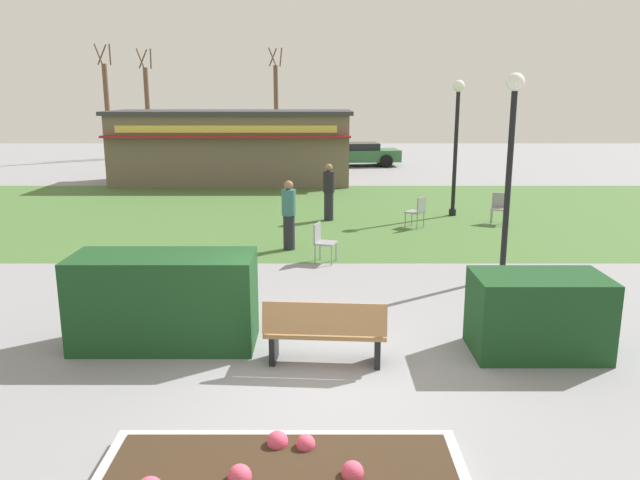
# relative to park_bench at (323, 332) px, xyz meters

# --- Properties ---
(ground_plane) EXTENTS (80.00, 80.00, 0.00)m
(ground_plane) POSITION_rel_park_bench_xyz_m (-0.05, -0.29, -0.48)
(ground_plane) COLOR gray
(lawn_patch) EXTENTS (36.00, 12.00, 0.01)m
(lawn_patch) POSITION_rel_park_bench_xyz_m (-0.05, 11.34, -0.48)
(lawn_patch) COLOR #446B33
(lawn_patch) RESTS_ON ground_plane
(park_bench) EXTENTS (1.73, 0.64, 0.95)m
(park_bench) POSITION_rel_park_bench_xyz_m (0.00, 0.00, 0.00)
(park_bench) COLOR #9E7547
(park_bench) RESTS_ON ground_plane
(hedge_left) EXTENTS (2.69, 1.10, 1.40)m
(hedge_left) POSITION_rel_park_bench_xyz_m (-2.39, 0.71, 0.22)
(hedge_left) COLOR #19421E
(hedge_left) RESTS_ON ground_plane
(hedge_right) EXTENTS (1.88, 1.10, 1.18)m
(hedge_right) POSITION_rel_park_bench_xyz_m (3.09, 0.40, 0.11)
(hedge_right) COLOR #19421E
(hedge_right) RESTS_ON ground_plane
(ornamental_grass_behind_left) EXTENTS (0.51, 0.51, 1.17)m
(ornamental_grass_behind_left) POSITION_rel_park_bench_xyz_m (-1.86, 1.51, 0.11)
(ornamental_grass_behind_left) COLOR tan
(ornamental_grass_behind_left) RESTS_ON ground_plane
(ornamental_grass_behind_right) EXTENTS (0.53, 0.53, 0.94)m
(ornamental_grass_behind_right) POSITION_rel_park_bench_xyz_m (-1.81, 2.00, -0.01)
(ornamental_grass_behind_right) COLOR tan
(ornamental_grass_behind_right) RESTS_ON ground_plane
(lamppost_mid) EXTENTS (0.36, 0.36, 4.10)m
(lamppost_mid) POSITION_rel_park_bench_xyz_m (3.69, 4.23, 2.10)
(lamppost_mid) COLOR black
(lamppost_mid) RESTS_ON ground_plane
(lamppost_far) EXTENTS (0.36, 0.36, 4.10)m
(lamppost_far) POSITION_rel_park_bench_xyz_m (4.05, 10.96, 2.10)
(lamppost_far) COLOR black
(lamppost_far) RESTS_ON ground_plane
(trash_bin) EXTENTS (0.52, 0.52, 0.85)m
(trash_bin) POSITION_rel_park_bench_xyz_m (-3.57, 0.80, -0.06)
(trash_bin) COLOR #2D4233
(trash_bin) RESTS_ON ground_plane
(food_kiosk) EXTENTS (9.97, 4.02, 3.01)m
(food_kiosk) POSITION_rel_park_bench_xyz_m (-3.75, 18.38, 1.04)
(food_kiosk) COLOR #6B5B4C
(food_kiosk) RESTS_ON ground_plane
(cafe_chair_west) EXTENTS (0.55, 0.55, 0.89)m
(cafe_chair_west) POSITION_rel_park_bench_xyz_m (-0.03, 5.44, 0.05)
(cafe_chair_west) COLOR gray
(cafe_chair_west) RESTS_ON ground_plane
(cafe_chair_east) EXTENTS (0.62, 0.62, 0.89)m
(cafe_chair_east) POSITION_rel_park_bench_xyz_m (2.67, 9.10, 0.05)
(cafe_chair_east) COLOR gray
(cafe_chair_east) RESTS_ON ground_plane
(cafe_chair_center) EXTENTS (0.57, 0.57, 0.89)m
(cafe_chair_center) POSITION_rel_park_bench_xyz_m (5.13, 9.71, 0.05)
(cafe_chair_center) COLOR gray
(cafe_chair_center) RESTS_ON ground_plane
(person_strolling) EXTENTS (0.34, 0.34, 1.69)m
(person_strolling) POSITION_rel_park_bench_xyz_m (-0.82, 6.61, 0.38)
(person_strolling) COLOR #23232D
(person_strolling) RESTS_ON ground_plane
(person_standing) EXTENTS (0.34, 0.34, 1.69)m
(person_standing) POSITION_rel_park_bench_xyz_m (0.19, 10.21, 0.38)
(person_standing) COLOR #23232D
(person_standing) RESTS_ON ground_plane
(parked_car_west_slot) EXTENTS (4.27, 2.18, 1.20)m
(parked_car_west_slot) POSITION_rel_park_bench_xyz_m (-3.50, 24.63, 0.16)
(parked_car_west_slot) COLOR black
(parked_car_west_slot) RESTS_ON ground_plane
(parked_car_center_slot) EXTENTS (4.36, 2.38, 1.20)m
(parked_car_center_slot) POSITION_rel_park_bench_xyz_m (1.90, 24.63, 0.16)
(parked_car_center_slot) COLOR #2D6638
(parked_car_center_slot) RESTS_ON ground_plane
(tree_left_bg) EXTENTS (0.91, 0.96, 6.24)m
(tree_left_bg) POSITION_rel_park_bench_xyz_m (-10.32, 29.75, 2.27)
(tree_left_bg) COLOR brown
(tree_left_bg) RESTS_ON ground_plane
(tree_right_bg) EXTENTS (0.91, 0.96, 6.36)m
(tree_right_bg) POSITION_rel_park_bench_xyz_m (-12.05, 27.76, 2.33)
(tree_right_bg) COLOR brown
(tree_right_bg) RESTS_ON ground_plane
(tree_center_bg) EXTENTS (0.91, 0.96, 6.47)m
(tree_center_bg) POSITION_rel_park_bench_xyz_m (-2.85, 32.29, 2.39)
(tree_center_bg) COLOR brown
(tree_center_bg) RESTS_ON ground_plane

